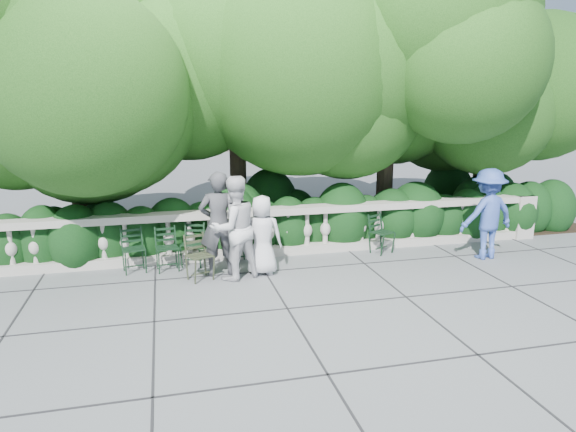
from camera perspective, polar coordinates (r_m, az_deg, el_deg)
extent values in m
plane|color=#5A5E62|center=(9.07, 1.52, -7.55)|extent=(90.00, 90.00, 0.00)
cube|color=#9E998E|center=(10.70, -1.02, -3.82)|extent=(12.00, 0.32, 0.18)
cube|color=#9E998E|center=(10.49, -1.04, 0.58)|extent=(12.00, 0.36, 0.14)
cube|color=#9E998E|center=(13.10, 24.45, -0.02)|extent=(0.44, 0.44, 1.00)
cylinder|color=#3F3023|center=(11.86, -22.12, 3.38)|extent=(0.40, 0.40, 2.80)
ellipsoid|color=#163B10|center=(11.30, -23.44, 14.48)|extent=(5.28, 5.28, 3.96)
cylinder|color=#3F3023|center=(12.41, -5.59, 6.05)|extent=(0.40, 0.40, 3.40)
ellipsoid|color=#163B10|center=(11.87, -5.51, 19.00)|extent=(6.24, 6.24, 4.68)
cylinder|color=#3F3023|center=(12.75, 10.73, 5.17)|extent=(0.40, 0.40, 3.00)
ellipsoid|color=#163B10|center=(12.24, 12.15, 16.15)|extent=(5.52, 5.52, 4.14)
cylinder|color=#3F3023|center=(14.68, 20.65, 4.78)|extent=(0.40, 0.40, 2.60)
ellipsoid|color=#163B10|center=(14.24, 22.25, 12.92)|extent=(4.80, 4.80, 3.60)
imported|color=silver|center=(9.39, -2.90, -2.13)|extent=(0.81, 0.63, 1.47)
imported|color=#3C3D41|center=(9.34, -7.73, -0.89)|extent=(0.71, 0.47, 1.92)
imported|color=silver|center=(9.14, -6.02, -1.33)|extent=(1.10, 0.98, 1.87)
imported|color=#3854A8|center=(11.02, 21.27, 0.21)|extent=(1.24, 0.79, 1.83)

